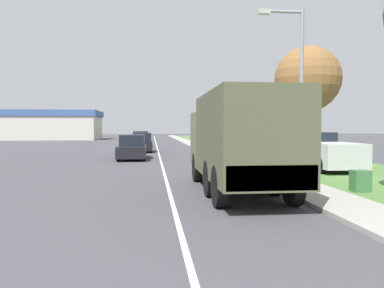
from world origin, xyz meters
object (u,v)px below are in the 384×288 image
(car_third_ahead, at_px, (141,140))
(lamp_post, at_px, (295,78))
(military_truck, at_px, (238,139))
(car_fourth_ahead, at_px, (140,138))
(car_nearest_ahead, at_px, (132,148))
(car_second_ahead, at_px, (142,143))
(pickup_truck, at_px, (322,151))

(car_third_ahead, relative_size, lamp_post, 0.77)
(military_truck, distance_m, car_fourth_ahead, 40.27)
(military_truck, relative_size, car_nearest_ahead, 1.54)
(car_second_ahead, distance_m, pickup_truck, 17.67)
(military_truck, bearing_deg, car_third_ahead, 97.61)
(car_third_ahead, xyz_separation_m, pickup_truck, (9.77, -23.55, 0.14))
(pickup_truck, height_order, lamp_post, lamp_post)
(car_second_ahead, distance_m, lamp_post, 21.21)
(military_truck, distance_m, pickup_truck, 8.54)
(pickup_truck, distance_m, lamp_post, 6.90)
(car_second_ahead, height_order, lamp_post, lamp_post)
(car_fourth_ahead, bearing_deg, car_second_ahead, -87.59)
(military_truck, xyz_separation_m, car_nearest_ahead, (-4.09, 13.60, -1.01))
(military_truck, distance_m, lamp_post, 3.31)
(car_fourth_ahead, bearing_deg, military_truck, -83.72)
(car_nearest_ahead, relative_size, car_fourth_ahead, 1.06)
(car_nearest_ahead, xyz_separation_m, pickup_truck, (9.89, -7.39, 0.18))
(car_fourth_ahead, bearing_deg, car_third_ahead, -87.59)
(car_nearest_ahead, bearing_deg, lamp_post, -62.98)
(car_second_ahead, xyz_separation_m, car_third_ahead, (-0.36, 8.58, 0.03))
(car_nearest_ahead, bearing_deg, car_fourth_ahead, 90.69)
(military_truck, relative_size, car_second_ahead, 1.80)
(car_third_ahead, height_order, car_fourth_ahead, car_third_ahead)
(military_truck, bearing_deg, car_fourth_ahead, 96.28)
(car_nearest_ahead, height_order, pickup_truck, pickup_truck)
(military_truck, xyz_separation_m, car_third_ahead, (-3.97, 29.75, -0.97))
(car_third_ahead, relative_size, car_fourth_ahead, 1.06)
(military_truck, relative_size, car_third_ahead, 1.53)
(military_truck, bearing_deg, lamp_post, 24.45)
(military_truck, relative_size, lamp_post, 1.17)
(car_nearest_ahead, distance_m, pickup_truck, 12.34)
(car_nearest_ahead, relative_size, car_second_ahead, 1.17)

